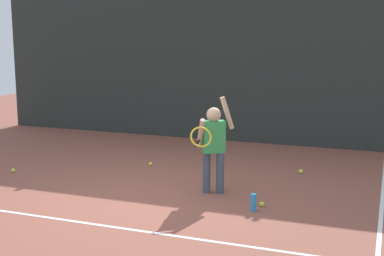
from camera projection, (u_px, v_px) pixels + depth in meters
name	position (u px, v px, depth m)	size (l,w,h in m)	color
ground_plane	(138.00, 200.00, 7.07)	(20.00, 20.00, 0.00)	brown
court_line_baseline	(99.00, 225.00, 6.14)	(9.00, 0.05, 0.00)	white
court_line_sideline	(382.00, 203.00, 6.92)	(0.05, 9.00, 0.00)	white
back_fence_windscreen	(231.00, 57.00, 10.70)	(10.72, 0.08, 3.46)	#282D2B
fence_post_0	(22.00, 50.00, 12.56)	(0.09, 0.09, 3.61)	slate
fence_post_1	(154.00, 52.00, 11.35)	(0.09, 0.09, 3.61)	slate
fence_post_2	(319.00, 54.00, 10.13)	(0.09, 0.09, 3.61)	slate
tennis_player	(213.00, 142.00, 7.25)	(0.50, 0.83, 1.35)	#3F4C59
water_bottle	(254.00, 202.00, 6.62)	(0.07, 0.07, 0.22)	#268CD8
tennis_ball_0	(13.00, 170.00, 8.47)	(0.07, 0.07, 0.07)	#CCE033
tennis_ball_1	(151.00, 164.00, 8.90)	(0.07, 0.07, 0.07)	#CCE033
tennis_ball_2	(301.00, 171.00, 8.41)	(0.07, 0.07, 0.07)	#CCE033
tennis_ball_3	(207.00, 142.00, 10.71)	(0.07, 0.07, 0.07)	#CCE033
tennis_ball_5	(262.00, 204.00, 6.79)	(0.07, 0.07, 0.07)	#CCE033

